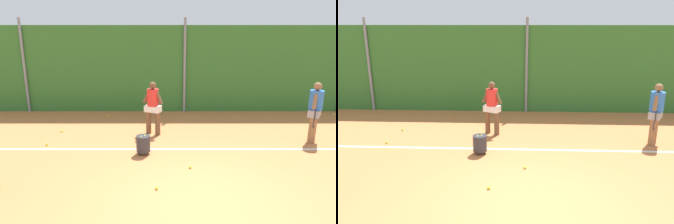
% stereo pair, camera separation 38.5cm
% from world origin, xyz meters
% --- Properties ---
extents(ground_plane, '(31.49, 31.49, 0.00)m').
position_xyz_m(ground_plane, '(0.00, 1.95, 0.00)').
color(ground_plane, '#C67542').
extents(hedge_fence_backdrop, '(20.47, 0.25, 3.20)m').
position_xyz_m(hedge_fence_backdrop, '(0.00, 6.61, 1.60)').
color(hedge_fence_backdrop, '#33702D').
rests_on(hedge_fence_backdrop, ground_plane).
extents(fence_post_left, '(0.10, 0.10, 3.47)m').
position_xyz_m(fence_post_left, '(-5.90, 6.44, 1.73)').
color(fence_post_left, gray).
rests_on(fence_post_left, ground_plane).
extents(fence_post_center, '(0.10, 0.10, 3.47)m').
position_xyz_m(fence_post_center, '(0.00, 6.44, 1.73)').
color(fence_post_center, gray).
rests_on(fence_post_center, ground_plane).
extents(court_baseline_paint, '(14.96, 0.10, 0.01)m').
position_xyz_m(court_baseline_paint, '(0.00, 2.69, 0.00)').
color(court_baseline_paint, white).
rests_on(court_baseline_paint, ground_plane).
extents(player_midcourt, '(0.51, 0.72, 1.71)m').
position_xyz_m(player_midcourt, '(3.51, 3.30, 0.96)').
color(player_midcourt, '#8C603D').
rests_on(player_midcourt, ground_plane).
extents(player_backcourt_far, '(0.63, 0.45, 1.62)m').
position_xyz_m(player_backcourt_far, '(-1.06, 3.92, 0.91)').
color(player_backcourt_far, brown).
rests_on(player_backcourt_far, ground_plane).
extents(ball_hopper, '(0.36, 0.36, 0.51)m').
position_xyz_m(ball_hopper, '(-1.25, 2.37, 0.29)').
color(ball_hopper, '#2D2D33').
rests_on(ball_hopper, ground_plane).
extents(tennis_ball_0, '(0.07, 0.07, 0.07)m').
position_xyz_m(tennis_ball_0, '(-0.09, 1.53, 0.03)').
color(tennis_ball_0, '#CCDB33').
rests_on(tennis_ball_0, ground_plane).
extents(tennis_ball_1, '(0.07, 0.07, 0.07)m').
position_xyz_m(tennis_ball_1, '(-0.84, 0.54, 0.03)').
color(tennis_ball_1, '#CCDB33').
rests_on(tennis_ball_1, ground_plane).
extents(tennis_ball_3, '(0.07, 0.07, 0.07)m').
position_xyz_m(tennis_ball_3, '(-3.97, 2.95, 0.03)').
color(tennis_ball_3, '#CCDB33').
rests_on(tennis_ball_3, ground_plane).
extents(tennis_ball_6, '(0.07, 0.07, 0.07)m').
position_xyz_m(tennis_ball_6, '(-3.92, 4.08, 0.03)').
color(tennis_ball_6, '#CCDB33').
rests_on(tennis_ball_6, ground_plane).
extents(tennis_ball_7, '(0.07, 0.07, 0.07)m').
position_xyz_m(tennis_ball_7, '(-2.76, 5.77, 0.03)').
color(tennis_ball_7, '#CCDB33').
rests_on(tennis_ball_7, ground_plane).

